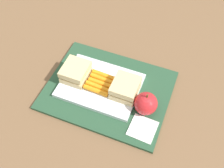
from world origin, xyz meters
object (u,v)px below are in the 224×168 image
Objects in this scene: food_tray at (100,85)px; paper_napkin at (143,128)px; sandwich_half_left at (76,72)px; carrot_sticks_bundle at (100,83)px; sandwich_half_right at (125,88)px; apple at (146,104)px.

food_tray is 0.18m from paper_napkin.
sandwich_half_left is 0.08m from carrot_sticks_bundle.
food_tray is 0.08m from sandwich_half_right.
food_tray is 0.01m from carrot_sticks_bundle.
paper_napkin is (0.16, -0.09, -0.00)m from food_tray.
paper_napkin is at bearing -77.78° from apple.
paper_napkin is (0.16, -0.09, -0.02)m from carrot_sticks_bundle.
food_tray is 2.88× the size of sandwich_half_left.
apple is at bearing -10.53° from carrot_sticks_bundle.
apple is (0.23, -0.03, -0.00)m from sandwich_half_left.
sandwich_half_left is 1.14× the size of paper_napkin.
sandwich_half_left is at bearing 180.00° from food_tray.
sandwich_half_left is 1.03× the size of carrot_sticks_bundle.
food_tray is 0.08m from sandwich_half_left.
sandwich_half_left is at bearing 173.10° from apple.
sandwich_half_right is (0.08, 0.00, 0.03)m from food_tray.
apple is (0.15, -0.03, 0.03)m from food_tray.
apple is (0.07, -0.03, -0.00)m from sandwich_half_right.
carrot_sticks_bundle is (-0.08, 0.00, -0.02)m from sandwich_half_right.
apple is at bearing -10.49° from food_tray.
sandwich_half_right is at bearing 0.00° from sandwich_half_left.
food_tray reaches higher than paper_napkin.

